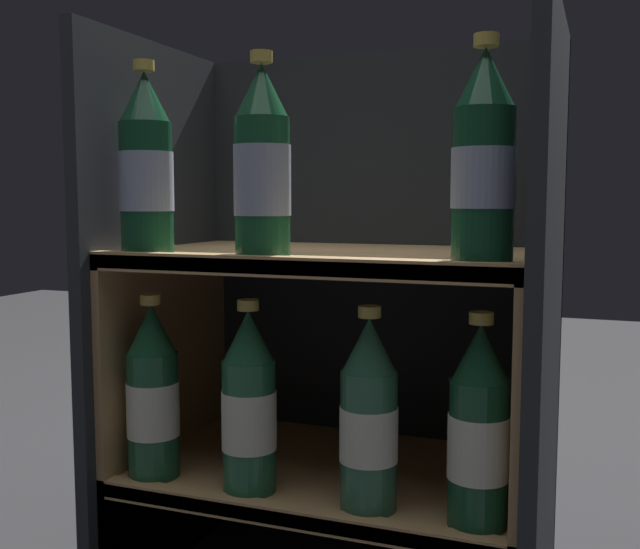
{
  "coord_description": "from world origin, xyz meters",
  "views": [
    {
      "loc": [
        0.35,
        -0.81,
        0.58
      ],
      "look_at": [
        0.0,
        0.12,
        0.48
      ],
      "focal_mm": 42.0,
      "sensor_mm": 36.0,
      "label": 1
    }
  ],
  "objects_px": {
    "bottle_upper_front_2": "(484,162)",
    "bottle_lower_front_1": "(249,407)",
    "bottle_lower_front_0": "(153,396)",
    "bottle_lower_front_3": "(479,432)",
    "bottle_upper_front_1": "(262,167)",
    "bottle_upper_front_0": "(146,168)",
    "bottle_lower_front_2": "(369,419)"
  },
  "relations": [
    {
      "from": "bottle_upper_front_1",
      "to": "bottle_lower_front_0",
      "type": "relative_size",
      "value": 1.0
    },
    {
      "from": "bottle_lower_front_1",
      "to": "bottle_lower_front_2",
      "type": "xyz_separation_m",
      "value": [
        0.16,
        0.0,
        0.0
      ]
    },
    {
      "from": "bottle_upper_front_2",
      "to": "bottle_lower_front_0",
      "type": "height_order",
      "value": "bottle_upper_front_2"
    },
    {
      "from": "bottle_upper_front_0",
      "to": "bottle_upper_front_2",
      "type": "height_order",
      "value": "same"
    },
    {
      "from": "bottle_upper_front_1",
      "to": "bottle_lower_front_2",
      "type": "relative_size",
      "value": 1.0
    },
    {
      "from": "bottle_upper_front_2",
      "to": "bottle_lower_front_1",
      "type": "xyz_separation_m",
      "value": [
        -0.3,
        -0.0,
        -0.31
      ]
    },
    {
      "from": "bottle_upper_front_2",
      "to": "bottle_lower_front_1",
      "type": "distance_m",
      "value": 0.43
    },
    {
      "from": "bottle_upper_front_0",
      "to": "bottle_lower_front_0",
      "type": "distance_m",
      "value": 0.31
    },
    {
      "from": "bottle_upper_front_2",
      "to": "bottle_lower_front_0",
      "type": "bearing_deg",
      "value": -180.0
    },
    {
      "from": "bottle_upper_front_1",
      "to": "bottle_lower_front_0",
      "type": "distance_m",
      "value": 0.35
    },
    {
      "from": "bottle_upper_front_0",
      "to": "bottle_upper_front_1",
      "type": "bearing_deg",
      "value": 0.0
    },
    {
      "from": "bottle_lower_front_2",
      "to": "bottle_lower_front_0",
      "type": "bearing_deg",
      "value": 180.0
    },
    {
      "from": "bottle_lower_front_0",
      "to": "bottle_lower_front_3",
      "type": "height_order",
      "value": "same"
    },
    {
      "from": "bottle_upper_front_0",
      "to": "bottle_lower_front_1",
      "type": "height_order",
      "value": "bottle_upper_front_0"
    },
    {
      "from": "bottle_lower_front_0",
      "to": "bottle_lower_front_2",
      "type": "distance_m",
      "value": 0.31
    },
    {
      "from": "bottle_lower_front_0",
      "to": "bottle_lower_front_3",
      "type": "relative_size",
      "value": 1.0
    },
    {
      "from": "bottle_lower_front_1",
      "to": "bottle_lower_front_2",
      "type": "distance_m",
      "value": 0.16
    },
    {
      "from": "bottle_upper_front_1",
      "to": "bottle_lower_front_3",
      "type": "height_order",
      "value": "bottle_upper_front_1"
    },
    {
      "from": "bottle_upper_front_0",
      "to": "bottle_upper_front_1",
      "type": "relative_size",
      "value": 1.0
    },
    {
      "from": "bottle_lower_front_2",
      "to": "bottle_lower_front_3",
      "type": "bearing_deg",
      "value": 0.0
    },
    {
      "from": "bottle_lower_front_3",
      "to": "bottle_lower_front_0",
      "type": "bearing_deg",
      "value": -180.0
    },
    {
      "from": "bottle_lower_front_0",
      "to": "bottle_upper_front_1",
      "type": "bearing_deg",
      "value": 0.0
    },
    {
      "from": "bottle_upper_front_1",
      "to": "bottle_lower_front_3",
      "type": "distance_m",
      "value": 0.42
    },
    {
      "from": "bottle_lower_front_1",
      "to": "bottle_upper_front_0",
      "type": "bearing_deg",
      "value": -180.0
    },
    {
      "from": "bottle_upper_front_0",
      "to": "bottle_lower_front_2",
      "type": "xyz_separation_m",
      "value": [
        0.31,
        0.0,
        -0.31
      ]
    },
    {
      "from": "bottle_lower_front_1",
      "to": "bottle_lower_front_3",
      "type": "xyz_separation_m",
      "value": [
        0.3,
        0.0,
        0.0
      ]
    },
    {
      "from": "bottle_upper_front_1",
      "to": "bottle_lower_front_3",
      "type": "relative_size",
      "value": 1.0
    },
    {
      "from": "bottle_upper_front_2",
      "to": "bottle_lower_front_3",
      "type": "bearing_deg",
      "value": 0.0
    },
    {
      "from": "bottle_upper_front_2",
      "to": "bottle_lower_front_1",
      "type": "bearing_deg",
      "value": -180.0
    },
    {
      "from": "bottle_upper_front_0",
      "to": "bottle_lower_front_3",
      "type": "height_order",
      "value": "bottle_upper_front_0"
    },
    {
      "from": "bottle_upper_front_1",
      "to": "bottle_upper_front_0",
      "type": "bearing_deg",
      "value": -180.0
    },
    {
      "from": "bottle_lower_front_3",
      "to": "bottle_upper_front_2",
      "type": "bearing_deg",
      "value": 180.0
    }
  ]
}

